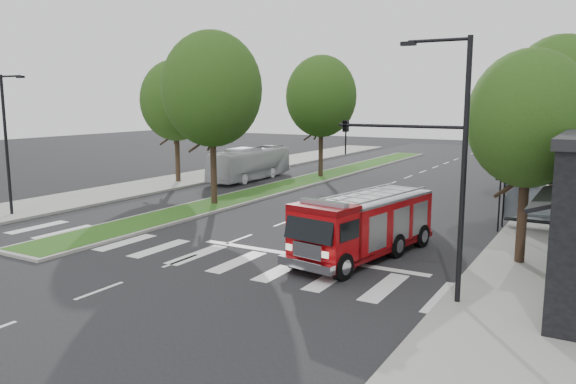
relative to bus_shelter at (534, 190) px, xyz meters
name	(u,v)px	position (x,y,z in m)	size (l,w,h in m)	color
ground	(239,239)	(-11.20, -8.15, -2.04)	(140.00, 140.00, 0.00)	black
sidewalk_right	(565,226)	(1.30, 1.85, -1.96)	(5.00, 80.00, 0.15)	gray
sidewalk_left	(155,185)	(-25.70, 1.85, -1.96)	(5.00, 80.00, 0.15)	gray
median	(309,180)	(-17.20, 9.85, -1.96)	(3.00, 50.00, 0.15)	gray
bus_shelter	(534,190)	(0.00, 0.00, 0.00)	(3.20, 1.60, 2.61)	black
tree_right_near	(529,119)	(0.30, -6.15, 3.47)	(4.40, 4.40, 8.05)	black
tree_right_mid	(559,95)	(0.30, 5.85, 4.45)	(5.60, 5.60, 9.72)	black
tree_right_far	(571,105)	(0.30, 15.85, 3.80)	(5.00, 5.00, 8.73)	black
tree_median_near	(212,89)	(-17.20, -2.15, 4.77)	(5.80, 5.80, 10.16)	black
tree_median_far	(321,96)	(-17.20, 11.85, 4.45)	(5.60, 5.60, 9.72)	black
tree_left_mid	(176,101)	(-25.20, 3.85, 4.12)	(5.20, 5.20, 9.16)	black
streetlight_right_near	(434,152)	(-1.59, -11.65, 2.63)	(4.08, 0.22, 8.00)	black
streetlight_left_near	(7,139)	(-24.56, -10.15, 2.16)	(1.90, 0.20, 7.50)	black
streetlight_right_far	(545,127)	(-0.85, 11.85, 2.44)	(2.11, 0.20, 8.00)	black
fire_engine	(364,226)	(-5.25, -8.05, -0.76)	(3.57, 7.95, 2.66)	#680508
city_bus	(250,164)	(-21.50, 8.11, -0.77)	(2.13, 9.12, 2.54)	silver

